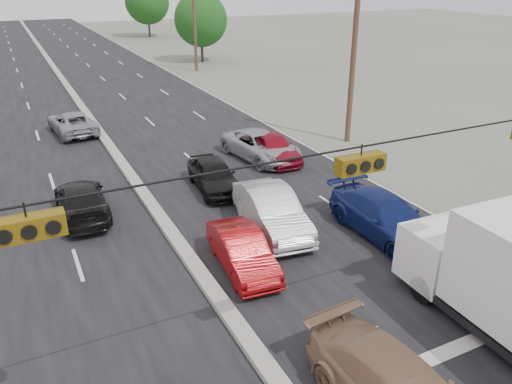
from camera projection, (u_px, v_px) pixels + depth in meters
road_surface at (81, 107)px, 35.92m from camera, size 20.00×160.00×0.02m
center_median at (81, 106)px, 35.88m from camera, size 0.50×160.00×0.20m
utility_pole_right_b at (354, 50)px, 26.64m from camera, size 1.60×0.30×10.00m
utility_pole_right_c at (194, 16)px, 47.15m from camera, size 1.60×0.30×10.00m
traffic_signals at (356, 162)px, 9.67m from camera, size 25.00×0.30×0.54m
tree_right_mid at (201, 20)px, 52.57m from camera, size 5.60×5.60×7.14m
tree_right_far at (147, 2)px, 73.23m from camera, size 6.40×6.40×8.16m
red_sedan at (242, 252)px, 16.05m from camera, size 1.70×3.99×1.28m
queue_car_a at (214, 175)px, 21.96m from camera, size 2.01×4.23×1.39m
queue_car_b at (272, 211)px, 18.44m from camera, size 2.21×4.90×1.56m
queue_car_c at (261, 146)px, 25.63m from camera, size 2.95×5.26×1.39m
queue_car_d at (385, 217)px, 18.06m from camera, size 2.08×5.10×1.48m
queue_car_e at (272, 147)px, 25.41m from camera, size 1.74×4.27×1.45m
oncoming_near at (81, 201)px, 19.58m from camera, size 2.03×4.64×1.33m
oncoming_far at (72, 123)px, 29.74m from camera, size 2.67×4.92×1.31m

